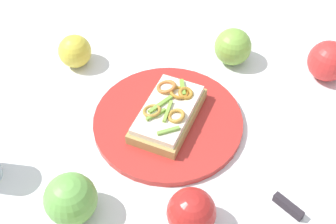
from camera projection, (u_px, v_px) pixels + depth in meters
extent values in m
plane|color=silver|center=(168.00, 124.00, 0.86)|extent=(2.00, 2.00, 0.00)
cylinder|color=#B62D28|center=(168.00, 121.00, 0.85)|extent=(0.28, 0.28, 0.01)
cube|color=tan|center=(168.00, 115.00, 0.84)|extent=(0.19, 0.15, 0.02)
cube|color=silver|center=(168.00, 110.00, 0.83)|extent=(0.17, 0.14, 0.01)
torus|color=#BB7826|center=(179.00, 93.00, 0.84)|extent=(0.05, 0.05, 0.02)
torus|color=#B37B28|center=(187.00, 95.00, 0.84)|extent=(0.03, 0.03, 0.02)
torus|color=#B58333|center=(176.00, 116.00, 0.81)|extent=(0.05, 0.05, 0.01)
torus|color=#AB7D33|center=(152.00, 111.00, 0.81)|extent=(0.05, 0.05, 0.02)
torus|color=#C56D32|center=(166.00, 87.00, 0.85)|extent=(0.04, 0.04, 0.02)
cube|color=#7AA43C|center=(157.00, 115.00, 0.81)|extent=(0.04, 0.01, 0.01)
cube|color=#7BB23B|center=(183.00, 88.00, 0.85)|extent=(0.03, 0.04, 0.01)
cube|color=#7BA846|center=(168.00, 131.00, 0.78)|extent=(0.04, 0.02, 0.01)
cube|color=#86AC42|center=(168.00, 111.00, 0.81)|extent=(0.05, 0.03, 0.01)
cube|color=#7BA840|center=(160.00, 104.00, 0.83)|extent=(0.06, 0.01, 0.01)
sphere|color=red|center=(191.00, 212.00, 0.69)|extent=(0.11, 0.11, 0.08)
sphere|color=gold|center=(75.00, 51.00, 0.94)|extent=(0.09, 0.09, 0.07)
sphere|color=red|center=(328.00, 61.00, 0.91)|extent=(0.12, 0.12, 0.08)
sphere|color=#7CAE41|center=(233.00, 47.00, 0.95)|extent=(0.10, 0.10, 0.08)
sphere|color=#69AC4B|center=(71.00, 199.00, 0.70)|extent=(0.12, 0.12, 0.08)
cube|color=silver|center=(258.00, 185.00, 0.77)|extent=(0.01, 0.07, 0.00)
cube|color=#2A252B|center=(288.00, 206.00, 0.73)|extent=(0.01, 0.05, 0.02)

